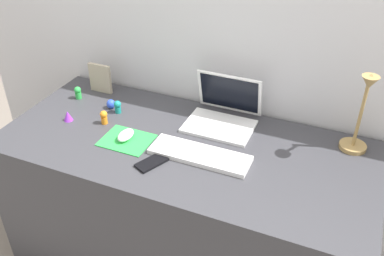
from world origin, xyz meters
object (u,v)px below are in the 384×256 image
desk_lamp (361,116)px  toy_figurine_blue (111,104)px  mouse (126,135)px  cell_phone (152,162)px  picture_frame (100,78)px  laptop (224,111)px  toy_figurine_green (78,92)px  keyboard (200,155)px  toy_figurine_purple (68,116)px  toy_figurine_orange (104,117)px  toy_figurine_teal (118,106)px

desk_lamp → toy_figurine_blue: bearing=-175.5°
mouse → cell_phone: (0.18, -0.11, -0.02)m
mouse → picture_frame: size_ratio=0.64×
laptop → picture_frame: 0.67m
cell_phone → toy_figurine_green: 0.66m
keyboard → mouse: mouse is taller
mouse → toy_figurine_purple: 0.32m
keyboard → toy_figurine_orange: bearing=172.7°
toy_figurine_green → toy_figurine_purple: 0.20m
keyboard → toy_figurine_orange: size_ratio=6.40×
toy_figurine_teal → desk_lamp: bearing=5.9°
cell_phone → toy_figurine_teal: bearing=163.9°
desk_lamp → toy_figurine_green: (-1.30, -0.07, -0.14)m
mouse → toy_figurine_orange: 0.17m
toy_figurine_green → toy_figurine_orange: bearing=-30.7°
picture_frame → toy_figurine_orange: bearing=-54.5°
mouse → picture_frame: (-0.33, 0.32, 0.05)m
toy_figurine_purple → toy_figurine_blue: 0.21m
desk_lamp → toy_figurine_teal: desk_lamp is taller
keyboard → picture_frame: bearing=154.9°
picture_frame → toy_figurine_purple: 0.30m
keyboard → toy_figurine_blue: 0.57m
keyboard → toy_figurine_teal: size_ratio=6.68×
picture_frame → toy_figurine_purple: picture_frame is taller
cell_phone → toy_figurine_teal: (-0.33, 0.28, 0.03)m
toy_figurine_blue → mouse: bearing=-45.0°
toy_figurine_purple → toy_figurine_blue: toy_figurine_purple is taller
desk_lamp → toy_figurine_purple: (-1.22, -0.26, -0.15)m
picture_frame → toy_figurine_orange: (0.18, -0.25, -0.04)m
keyboard → toy_figurine_teal: bearing=160.8°
desk_lamp → toy_figurine_purple: 1.25m
toy_figurine_orange → toy_figurine_teal: toy_figurine_orange is taller
laptop → toy_figurine_blue: (-0.53, -0.10, -0.03)m
keyboard → toy_figurine_teal: toy_figurine_teal is taller
cell_phone → toy_figurine_teal: size_ratio=2.08×
picture_frame → toy_figurine_blue: picture_frame is taller
toy_figurine_orange → toy_figurine_blue: toy_figurine_orange is taller
picture_frame → mouse: bearing=-44.1°
toy_figurine_orange → toy_figurine_purple: (-0.17, -0.04, -0.01)m
cell_phone → toy_figurine_teal: toy_figurine_teal is taller
mouse → keyboard: bearing=1.4°
toy_figurine_green → keyboard: bearing=-15.8°
keyboard → toy_figurine_green: toy_figurine_green is taller
mouse → toy_figurine_blue: size_ratio=2.13×
keyboard → laptop: bearing=90.6°
toy_figurine_purple → picture_frame: bearing=92.4°
toy_figurine_blue → laptop: bearing=10.5°
keyboard → toy_figurine_orange: 0.50m
laptop → toy_figurine_purple: (-0.65, -0.27, -0.03)m
toy_figurine_blue → keyboard: bearing=-19.5°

